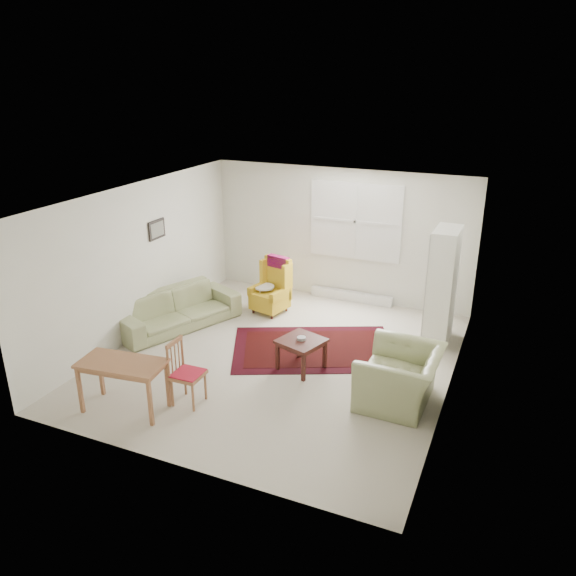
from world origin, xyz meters
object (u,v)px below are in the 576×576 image
at_px(sofa, 177,303).
at_px(desk_chair, 188,373).
at_px(cabinet, 442,286).
at_px(coffee_table, 301,354).
at_px(desk, 124,386).
at_px(armchair, 400,372).
at_px(wingback_chair, 270,286).
at_px(stool, 264,298).

relative_size(sofa, desk_chair, 2.44).
xyz_separation_m(cabinet, desk_chair, (-2.70, -3.20, -0.50)).
relative_size(coffee_table, desk, 0.54).
relative_size(armchair, desk_chair, 1.28).
distance_m(sofa, wingback_chair, 1.68).
xyz_separation_m(wingback_chair, stool, (-0.12, 0.03, -0.26)).
bearing_deg(wingback_chair, armchair, -22.23).
xyz_separation_m(stool, cabinet, (3.12, 0.02, 0.70)).
bearing_deg(stool, sofa, -131.62).
bearing_deg(armchair, wingback_chair, -124.17).
bearing_deg(desk_chair, cabinet, -41.13).
xyz_separation_m(armchair, coffee_table, (-1.52, 0.30, -0.20)).
distance_m(sofa, desk, 2.57).
xyz_separation_m(stool, desk_chair, (0.42, -3.19, 0.20)).
bearing_deg(desk_chair, wingback_chair, 4.46).
bearing_deg(sofa, desk_chair, -119.36).
bearing_deg(desk, armchair, 26.34).
height_order(stool, cabinet, cabinet).
distance_m(coffee_table, stool, 2.27).
bearing_deg(wingback_chair, sofa, -122.20).
bearing_deg(desk_chair, armchair, -66.99).
height_order(armchair, wingback_chair, wingback_chair).
relative_size(cabinet, desk_chair, 2.12).
bearing_deg(coffee_table, armchair, -11.19).
xyz_separation_m(sofa, armchair, (4.04, -0.85, 0.01)).
distance_m(wingback_chair, coffee_table, 2.19).
height_order(wingback_chair, stool, wingback_chair).
bearing_deg(desk_chair, coffee_table, -36.39).
height_order(cabinet, desk_chair, cabinet).
bearing_deg(armchair, coffee_table, -99.85).
bearing_deg(coffee_table, desk_chair, -125.37).
bearing_deg(coffee_table, wingback_chair, 127.40).
xyz_separation_m(coffee_table, stool, (-1.44, 1.76, 0.00)).
distance_m(sofa, armchair, 4.12).
bearing_deg(sofa, wingback_chair, -22.07).
bearing_deg(cabinet, desk, -132.03).
bearing_deg(coffee_table, sofa, 167.78).
distance_m(sofa, desk_chair, 2.48).
xyz_separation_m(coffee_table, cabinet, (1.68, 1.77, 0.70)).
xyz_separation_m(sofa, desk, (0.83, -2.43, -0.09)).
bearing_deg(desk, stool, 86.13).
bearing_deg(desk_chair, stool, 6.57).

